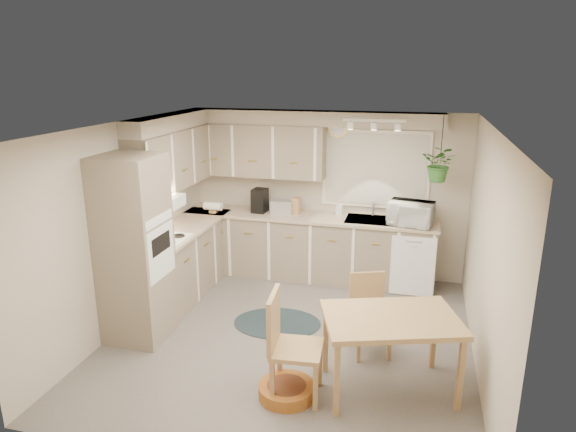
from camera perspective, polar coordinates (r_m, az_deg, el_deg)
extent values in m
plane|color=slate|center=(6.04, 0.25, -13.36)|extent=(4.20, 4.20, 0.00)
plane|color=white|center=(5.28, 0.29, 9.90)|extent=(4.20, 4.20, 0.00)
cube|color=#BDB19C|center=(7.52, 4.24, 2.49)|extent=(4.00, 0.04, 2.40)
cube|color=#BDB19C|center=(3.71, -7.98, -12.66)|extent=(4.00, 0.04, 2.40)
cube|color=#BDB19C|center=(6.32, -17.59, -0.93)|extent=(0.04, 4.20, 2.40)
cube|color=#BDB19C|center=(5.44, 21.20, -4.06)|extent=(0.04, 4.20, 2.40)
cube|color=gray|center=(7.14, -11.34, -4.87)|extent=(0.60, 1.85, 0.90)
cube|color=gray|center=(7.49, 2.19, -3.53)|extent=(3.60, 0.60, 0.90)
cube|color=#BFAB8B|center=(6.98, -11.48, -1.28)|extent=(0.64, 1.89, 0.04)
cube|color=#BFAB8B|center=(7.33, 2.21, -0.10)|extent=(3.64, 0.64, 0.04)
cube|color=gray|center=(5.90, -16.68, -3.61)|extent=(0.65, 0.65, 2.10)
cube|color=white|center=(5.74, -13.94, -3.93)|extent=(0.02, 0.56, 0.58)
cube|color=gray|center=(6.94, -12.46, 6.26)|extent=(0.35, 2.00, 0.75)
cube|color=gray|center=(7.47, -3.54, 7.30)|extent=(2.00, 0.35, 0.75)
cube|color=#BDB19C|center=(6.89, -12.90, 10.16)|extent=(0.30, 2.00, 0.20)
cube|color=#BDB19C|center=(7.23, 2.61, 10.81)|extent=(3.60, 0.30, 0.20)
cube|color=white|center=(6.48, -13.61, -2.55)|extent=(0.52, 0.58, 0.02)
cube|color=white|center=(6.36, -14.04, 1.35)|extent=(0.40, 0.60, 0.14)
cube|color=silver|center=(7.31, 9.68, 5.12)|extent=(1.40, 0.02, 1.00)
cube|color=white|center=(7.32, 9.69, 5.14)|extent=(1.50, 0.02, 1.10)
cube|color=#A9ABB0|center=(7.22, 9.22, -0.73)|extent=(0.70, 0.48, 0.10)
cube|color=white|center=(7.06, 13.66, -5.49)|extent=(0.58, 0.02, 0.83)
cube|color=white|center=(6.69, 9.56, 10.43)|extent=(0.80, 0.04, 0.04)
cylinder|color=#E6BC51|center=(7.29, 5.53, 9.86)|extent=(0.30, 0.03, 0.30)
cube|color=tan|center=(5.09, 11.16, -14.78)|extent=(1.42, 1.16, 0.77)
cube|color=tan|center=(4.87, 1.01, -14.28)|extent=(0.52, 0.52, 1.03)
cube|color=tan|center=(5.63, 9.16, -10.95)|extent=(0.53, 0.53, 0.86)
ellipsoid|color=black|center=(6.34, -1.21, -11.79)|extent=(1.16, 0.94, 0.01)
cylinder|color=#AC6022|center=(5.09, -0.15, -18.83)|extent=(0.69, 0.69, 0.12)
imported|color=white|center=(7.03, 13.50, 0.56)|extent=(0.62, 0.42, 0.39)
imported|color=white|center=(7.39, 5.70, 0.52)|extent=(0.10, 0.21, 0.10)
imported|color=#316C2B|center=(6.91, 16.50, 5.15)|extent=(0.55, 0.58, 0.37)
cube|color=black|center=(7.47, -3.15, 1.74)|extent=(0.21, 0.25, 0.35)
cube|color=#A9ABB0|center=(7.42, -0.72, 1.03)|extent=(0.33, 0.21, 0.19)
cube|color=tan|center=(7.39, 0.92, 1.16)|extent=(0.12, 0.12, 0.24)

